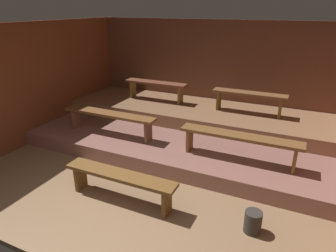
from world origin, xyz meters
TOP-DOWN VIEW (x-y plane):
  - ground at (0.00, 2.31)m, footprint 6.47×5.42m
  - wall_back at (0.00, 4.65)m, footprint 6.47×0.06m
  - wall_left at (-2.87, 2.31)m, footprint 0.06×5.42m
  - platform_lower at (0.00, 3.12)m, footprint 5.67×2.98m
  - platform_middle at (0.00, 3.82)m, footprint 5.67×1.58m
  - bench_floor_center at (-0.08, 0.87)m, footprint 1.68×0.28m
  - bench_lower_left at (-1.25, 2.29)m, footprint 1.93×0.28m
  - bench_lower_right at (1.25, 2.29)m, footprint 1.93×0.28m
  - bench_middle_left at (-1.07, 3.91)m, footprint 1.49×0.28m
  - bench_middle_right at (1.07, 3.91)m, footprint 1.49×0.28m
  - pail_floor at (1.73, 1.01)m, footprint 0.21×0.21m

SIDE VIEW (x-z plane):
  - ground at x=0.00m, z-range -0.08..0.00m
  - platform_lower at x=0.00m, z-range 0.00..0.26m
  - pail_floor at x=1.73m, z-range 0.00..0.28m
  - bench_floor_center at x=-0.08m, z-range 0.14..0.58m
  - platform_middle at x=0.00m, z-range 0.26..0.52m
  - bench_lower_left at x=-1.25m, z-range 0.40..0.85m
  - bench_lower_right at x=1.25m, z-range 0.40..0.85m
  - bench_middle_left at x=-1.07m, z-range 0.65..1.09m
  - bench_middle_right at x=1.07m, z-range 0.65..1.09m
  - wall_back at x=0.00m, z-range 0.00..2.32m
  - wall_left at x=-2.87m, z-range 0.00..2.32m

